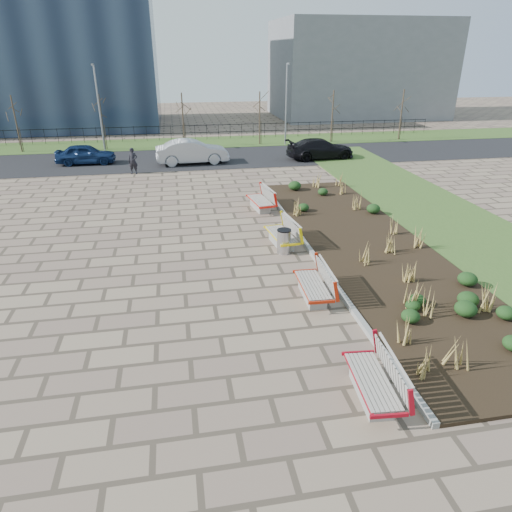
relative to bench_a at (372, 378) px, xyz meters
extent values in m
plane|color=#826F59|center=(-3.00, 2.87, -0.50)|extent=(120.00, 120.00, 0.00)
cube|color=black|center=(3.25, 7.87, -0.45)|extent=(4.50, 18.00, 0.10)
cube|color=gray|center=(0.92, 7.87, -0.42)|extent=(0.16, 18.00, 0.15)
cube|color=#33511E|center=(8.00, 7.87, -0.48)|extent=(5.00, 38.00, 0.04)
cube|color=#33511E|center=(-3.00, 30.87, -0.48)|extent=(80.00, 5.00, 0.04)
cube|color=black|center=(-3.00, 24.87, -0.49)|extent=(80.00, 7.00, 0.02)
cylinder|color=#B2B2B7|center=(-0.07, 7.95, -0.05)|extent=(0.51, 0.51, 0.91)
imported|color=black|center=(-6.37, 21.24, 0.29)|extent=(0.63, 0.47, 1.58)
imported|color=#12264F|center=(-9.64, 24.50, 0.17)|extent=(3.82, 1.57, 1.29)
imported|color=#A2A3AA|center=(-2.68, 23.38, 0.30)|extent=(4.84, 1.98, 1.56)
imported|color=black|center=(6.16, 23.33, 0.20)|extent=(4.86, 2.32, 1.37)
cube|color=slate|center=(17.00, 44.87, 4.50)|extent=(18.00, 12.00, 10.00)
camera|label=1|loc=(-3.86, -7.29, 6.45)|focal=32.00mm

